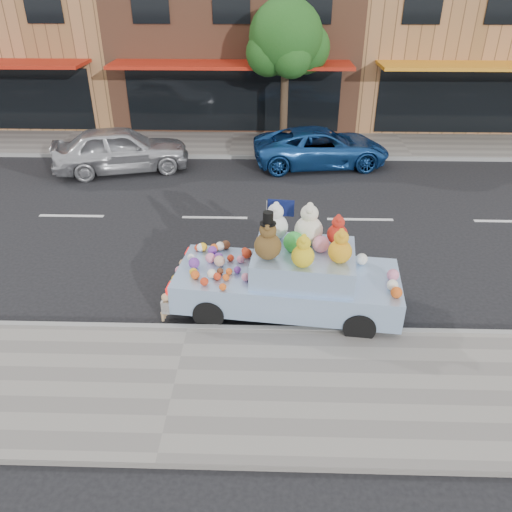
{
  "coord_description": "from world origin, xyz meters",
  "views": [
    {
      "loc": [
        1.5,
        -12.43,
        5.93
      ],
      "look_at": [
        1.26,
        -4.27,
        1.25
      ],
      "focal_mm": 35.0,
      "sensor_mm": 36.0,
      "label": 1
    }
  ],
  "objects_px": {
    "street_tree": "(286,44)",
    "car_silver": "(121,149)",
    "car_blue": "(321,147)",
    "art_car": "(289,275)"
  },
  "relations": [
    {
      "from": "car_blue",
      "to": "art_car",
      "type": "xyz_separation_m",
      "value": [
        -1.36,
        -8.59,
        0.15
      ]
    },
    {
      "from": "street_tree",
      "to": "car_silver",
      "type": "relative_size",
      "value": 1.18
    },
    {
      "from": "street_tree",
      "to": "car_blue",
      "type": "relative_size",
      "value": 1.13
    },
    {
      "from": "car_silver",
      "to": "car_blue",
      "type": "relative_size",
      "value": 0.96
    },
    {
      "from": "car_blue",
      "to": "art_car",
      "type": "distance_m",
      "value": 8.69
    },
    {
      "from": "street_tree",
      "to": "car_silver",
      "type": "distance_m",
      "value": 6.89
    },
    {
      "from": "car_silver",
      "to": "car_blue",
      "type": "height_order",
      "value": "car_silver"
    },
    {
      "from": "street_tree",
      "to": "car_silver",
      "type": "bearing_deg",
      "value": -152.04
    },
    {
      "from": "street_tree",
      "to": "car_blue",
      "type": "distance_m",
      "value": 3.94
    },
    {
      "from": "car_silver",
      "to": "art_car",
      "type": "bearing_deg",
      "value": -160.9
    }
  ]
}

